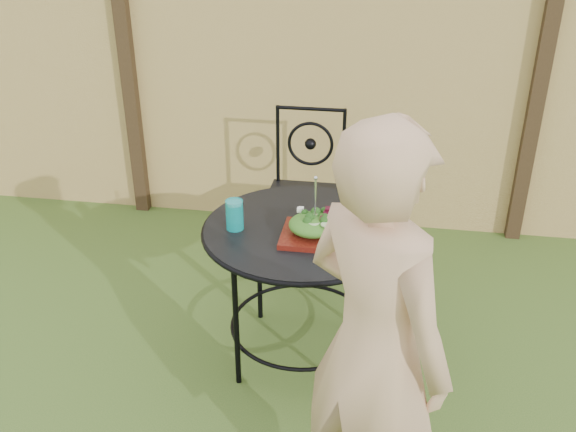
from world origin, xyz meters
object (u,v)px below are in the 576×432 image
object	(u,v)px
patio_table	(302,253)
salad_plate	(312,235)
diner	(374,349)
patio_chair	(307,187)

from	to	relation	value
patio_table	salad_plate	bearing A→B (deg)	-56.43
patio_table	diner	bearing A→B (deg)	-68.06
patio_chair	salad_plate	bearing A→B (deg)	-80.96
patio_table	salad_plate	xyz separation A→B (m)	(0.06, -0.09, 0.15)
diner	salad_plate	size ratio (longest dim) A/B	5.87
patio_table	patio_chair	distance (m)	0.91
patio_chair	diner	xyz separation A→B (m)	(0.46, -1.80, 0.29)
patio_chair	diner	distance (m)	1.88
patio_table	diner	world-z (taller)	diner
diner	salad_plate	world-z (taller)	diner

